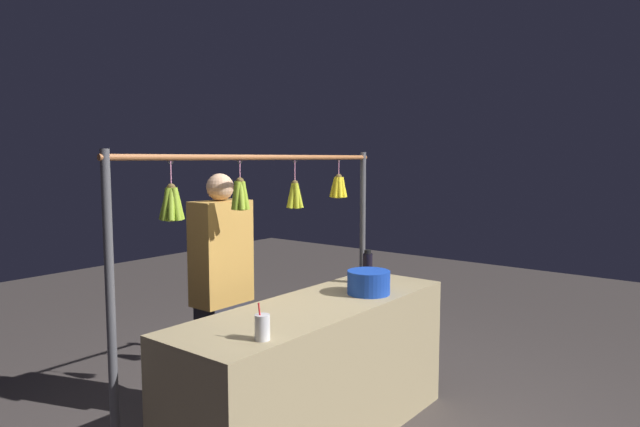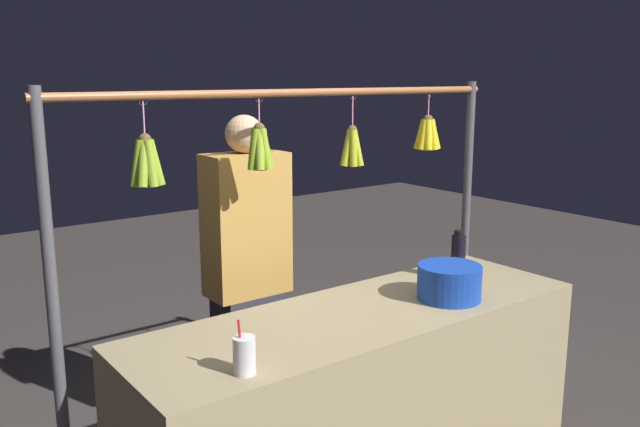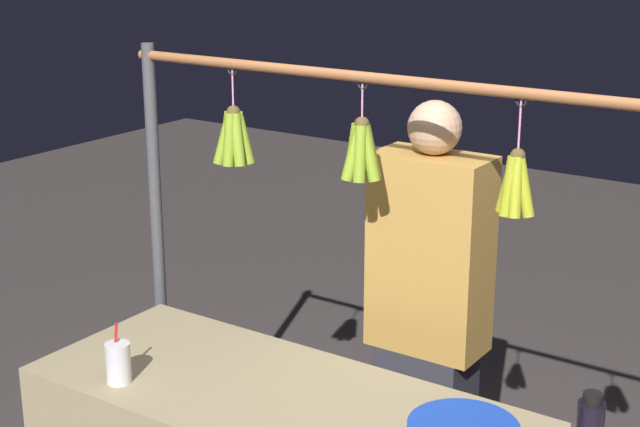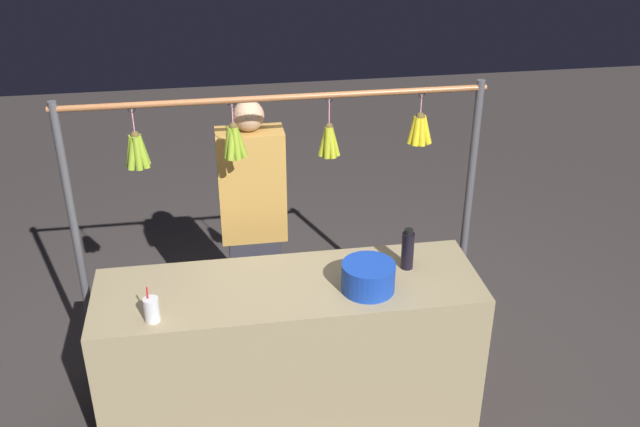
{
  "view_description": "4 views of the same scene",
  "coord_description": "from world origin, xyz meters",
  "px_view_note": "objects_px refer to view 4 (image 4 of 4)",
  "views": [
    {
      "loc": [
        2.48,
        1.97,
        1.68
      ],
      "look_at": [
        -0.03,
        0.0,
        1.36
      ],
      "focal_mm": 31.22,
      "sensor_mm": 36.0,
      "label": 1
    },
    {
      "loc": [
        1.64,
        1.89,
        1.76
      ],
      "look_at": [
        0.21,
        0.0,
        1.26
      ],
      "focal_mm": 37.11,
      "sensor_mm": 36.0,
      "label": 2
    },
    {
      "loc": [
        -1.24,
        1.97,
        2.11
      ],
      "look_at": [
        0.09,
        0.0,
        1.39
      ],
      "focal_mm": 54.1,
      "sensor_mm": 36.0,
      "label": 3
    },
    {
      "loc": [
        0.33,
        3.05,
        2.84
      ],
      "look_at": [
        -0.16,
        0.0,
        1.23
      ],
      "focal_mm": 40.56,
      "sensor_mm": 36.0,
      "label": 4
    }
  ],
  "objects_px": {
    "vendor_person": "(254,231)",
    "drink_cup": "(152,310)",
    "blue_bucket": "(368,277)",
    "water_bottle": "(408,250)"
  },
  "relations": [
    {
      "from": "water_bottle",
      "to": "drink_cup",
      "type": "height_order",
      "value": "water_bottle"
    },
    {
      "from": "blue_bucket",
      "to": "vendor_person",
      "type": "height_order",
      "value": "vendor_person"
    },
    {
      "from": "blue_bucket",
      "to": "drink_cup",
      "type": "height_order",
      "value": "drink_cup"
    },
    {
      "from": "drink_cup",
      "to": "vendor_person",
      "type": "height_order",
      "value": "vendor_person"
    },
    {
      "from": "water_bottle",
      "to": "blue_bucket",
      "type": "bearing_deg",
      "value": 34.65
    },
    {
      "from": "blue_bucket",
      "to": "drink_cup",
      "type": "distance_m",
      "value": 1.05
    },
    {
      "from": "blue_bucket",
      "to": "vendor_person",
      "type": "distance_m",
      "value": 0.94
    },
    {
      "from": "vendor_person",
      "to": "drink_cup",
      "type": "bearing_deg",
      "value": 58.54
    },
    {
      "from": "water_bottle",
      "to": "vendor_person",
      "type": "distance_m",
      "value": 0.99
    },
    {
      "from": "drink_cup",
      "to": "vendor_person",
      "type": "bearing_deg",
      "value": -121.46
    }
  ]
}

